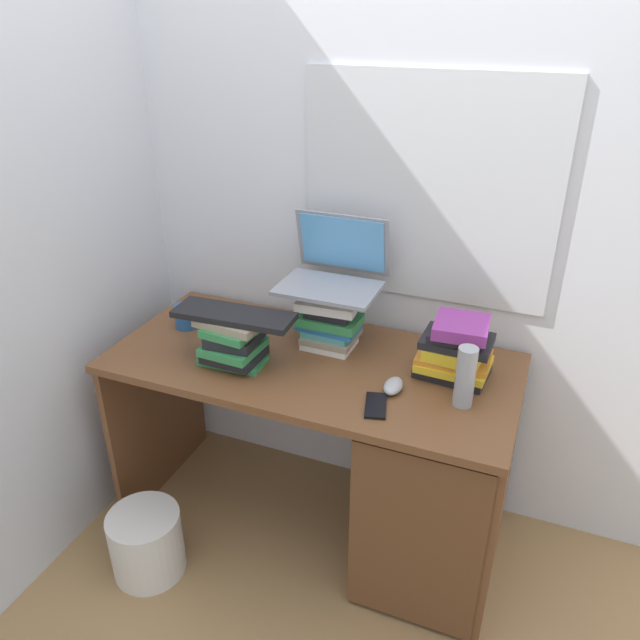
% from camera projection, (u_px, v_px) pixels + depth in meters
% --- Properties ---
extents(ground_plane, '(6.00, 6.00, 0.00)m').
position_uv_depth(ground_plane, '(313.00, 521.00, 2.56)').
color(ground_plane, '#9E7A4C').
extents(wall_back, '(6.00, 0.06, 2.60)m').
position_uv_depth(wall_back, '(352.00, 188.00, 2.28)').
color(wall_back, silver).
rests_on(wall_back, ground).
extents(wall_left, '(0.05, 6.00, 2.60)m').
position_uv_depth(wall_left, '(91.00, 190.00, 2.26)').
color(wall_left, silver).
rests_on(wall_left, ground).
extents(desk, '(1.45, 0.68, 0.78)m').
position_uv_depth(desk, '(405.00, 468.00, 2.22)').
color(desk, brown).
rests_on(desk, ground).
extents(book_stack_tall, '(0.23, 0.19, 0.22)m').
position_uv_depth(book_stack_tall, '(330.00, 318.00, 2.25)').
color(book_stack_tall, white).
rests_on(book_stack_tall, desk).
extents(book_stack_keyboard_riser, '(0.24, 0.21, 0.17)m').
position_uv_depth(book_stack_keyboard_riser, '(234.00, 340.00, 2.15)').
color(book_stack_keyboard_riser, '#338C4C').
rests_on(book_stack_keyboard_riser, desk).
extents(book_stack_side, '(0.25, 0.20, 0.21)m').
position_uv_depth(book_stack_side, '(456.00, 350.00, 2.07)').
color(book_stack_side, black).
rests_on(book_stack_side, desk).
extents(laptop, '(0.35, 0.29, 0.24)m').
position_uv_depth(laptop, '(334.00, 269.00, 2.23)').
color(laptop, gray).
rests_on(laptop, book_stack_tall).
extents(keyboard, '(0.43, 0.16, 0.02)m').
position_uv_depth(keyboard, '(234.00, 315.00, 2.11)').
color(keyboard, black).
rests_on(keyboard, book_stack_keyboard_riser).
extents(computer_mouse, '(0.06, 0.10, 0.04)m').
position_uv_depth(computer_mouse, '(393.00, 386.00, 2.02)').
color(computer_mouse, '#A5A8AD').
rests_on(computer_mouse, desk).
extents(mug, '(0.13, 0.09, 0.09)m').
position_uv_depth(mug, '(187.00, 316.00, 2.41)').
color(mug, '#265999').
rests_on(mug, desk).
extents(water_bottle, '(0.06, 0.06, 0.20)m').
position_uv_depth(water_bottle, '(465.00, 377.00, 1.92)').
color(water_bottle, '#999EA5').
rests_on(water_bottle, desk).
extents(cell_phone, '(0.10, 0.15, 0.01)m').
position_uv_depth(cell_phone, '(376.00, 406.00, 1.95)').
color(cell_phone, black).
rests_on(cell_phone, desk).
extents(wastebasket, '(0.27, 0.27, 0.26)m').
position_uv_depth(wastebasket, '(147.00, 543.00, 2.29)').
color(wastebasket, silver).
rests_on(wastebasket, ground).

